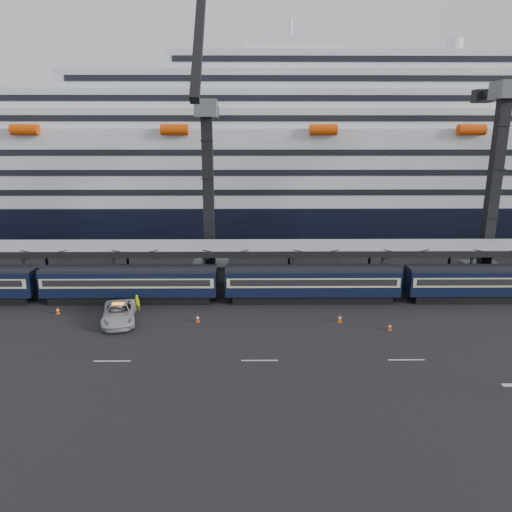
{
  "coord_description": "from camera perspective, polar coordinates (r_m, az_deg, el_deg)",
  "views": [
    {
      "loc": [
        -14.59,
        -37.82,
        17.53
      ],
      "look_at": [
        -14.17,
        10.0,
        5.2
      ],
      "focal_mm": 32.0,
      "sensor_mm": 36.0,
      "label": 1
    }
  ],
  "objects": [
    {
      "name": "cruise_ship",
      "position": [
        85.05,
        8.79,
        10.8
      ],
      "size": [
        214.09,
        28.84,
        34.0
      ],
      "color": "black",
      "rests_on": "ground"
    },
    {
      "name": "traffic_cone_c",
      "position": [
        46.01,
        10.42,
        -7.65
      ],
      "size": [
        0.41,
        0.41,
        0.81
      ],
      "color": "#E14307",
      "rests_on": "ground"
    },
    {
      "name": "traffic_cone_d",
      "position": [
        45.25,
        16.38,
        -8.47
      ],
      "size": [
        0.36,
        0.36,
        0.73
      ],
      "color": "#E14307",
      "rests_on": "ground"
    },
    {
      "name": "crane_dark_near",
      "position": [
        56.95,
        -6.03,
        8.74
      ],
      "size": [
        4.5,
        17.75,
        35.08
      ],
      "color": "#515359",
      "rests_on": "ground"
    },
    {
      "name": "traffic_cone_a",
      "position": [
        51.49,
        -23.55,
        -6.23
      ],
      "size": [
        0.41,
        0.41,
        0.82
      ],
      "color": "#E14307",
      "rests_on": "ground"
    },
    {
      "name": "pickup_truck",
      "position": [
        47.07,
        -16.77,
        -6.85
      ],
      "size": [
        4.41,
        7.1,
        1.83
      ],
      "primitive_type": "imported",
      "rotation": [
        0.0,
        0.0,
        0.22
      ],
      "color": "#A6A8AD",
      "rests_on": "ground"
    },
    {
      "name": "train",
      "position": [
        51.19,
        10.73,
        -3.23
      ],
      "size": [
        133.05,
        3.0,
        4.05
      ],
      "color": "black",
      "rests_on": "ground"
    },
    {
      "name": "traffic_cone_b",
      "position": [
        45.67,
        -7.32,
        -7.69
      ],
      "size": [
        0.4,
        0.4,
        0.81
      ],
      "color": "#E14307",
      "rests_on": "ground"
    },
    {
      "name": "ground",
      "position": [
        44.17,
        19.12,
        -9.78
      ],
      "size": [
        260.0,
        260.0,
        0.0
      ],
      "primitive_type": "plane",
      "color": "black",
      "rests_on": "ground"
    },
    {
      "name": "worker",
      "position": [
        49.8,
        -14.64,
        -5.63
      ],
      "size": [
        0.65,
        0.47,
        1.65
      ],
      "primitive_type": "imported",
      "rotation": [
        0.0,
        0.0,
        3.01
      ],
      "color": "#CDEC0C",
      "rests_on": "ground"
    },
    {
      "name": "crane_dark_mid",
      "position": [
        62.95,
        27.9,
        9.01
      ],
      "size": [
        4.5,
        18.24,
        39.64
      ],
      "color": "#515359",
      "rests_on": "ground"
    },
    {
      "name": "canopy",
      "position": [
        55.22,
        14.83,
        1.12
      ],
      "size": [
        130.0,
        6.25,
        5.53
      ],
      "color": "gray",
      "rests_on": "ground"
    }
  ]
}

